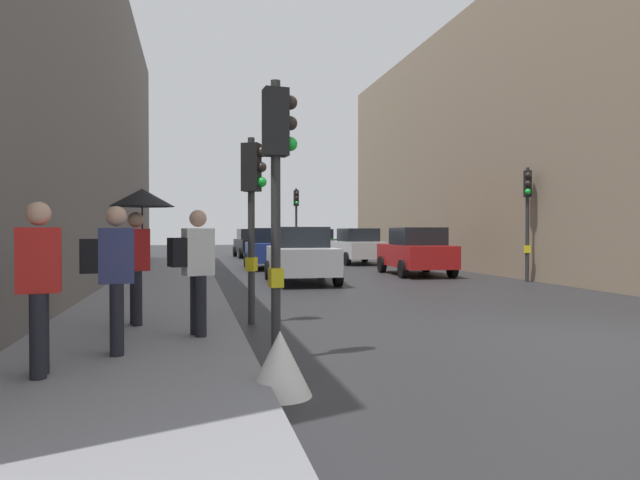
# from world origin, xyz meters

# --- Properties ---
(ground_plane) EXTENTS (120.00, 120.00, 0.00)m
(ground_plane) POSITION_xyz_m (0.00, 0.00, 0.00)
(ground_plane) COLOR #28282B
(sidewalk_kerb) EXTENTS (3.01, 40.00, 0.16)m
(sidewalk_kerb) POSITION_xyz_m (-6.56, 6.00, 0.08)
(sidewalk_kerb) COLOR gray
(sidewalk_kerb) RESTS_ON ground
(building_facade_right) EXTENTS (12.00, 30.48, 10.64)m
(building_facade_right) POSITION_xyz_m (11.06, 13.35, 5.32)
(building_facade_right) COLOR gray
(building_facade_right) RESTS_ON ground
(traffic_light_near_left) EXTENTS (0.44, 0.27, 3.51)m
(traffic_light_near_left) POSITION_xyz_m (-4.73, -0.48, 2.42)
(traffic_light_near_left) COLOR #2D2D2D
(traffic_light_near_left) RESTS_ON ground
(traffic_light_far_median) EXTENTS (0.24, 0.43, 3.92)m
(traffic_light_far_median) POSITION_xyz_m (-0.27, 22.37, 2.70)
(traffic_light_far_median) COLOR #2D2D2D
(traffic_light_far_median) RESTS_ON ground
(traffic_light_mid_street) EXTENTS (0.36, 0.45, 3.67)m
(traffic_light_mid_street) POSITION_xyz_m (4.75, 8.69, 2.53)
(traffic_light_mid_street) COLOR #2D2D2D
(traffic_light_mid_street) RESTS_ON ground
(traffic_light_near_right) EXTENTS (0.45, 0.35, 3.27)m
(traffic_light_near_right) POSITION_xyz_m (-4.74, 2.43, 2.26)
(traffic_light_near_right) COLOR #2D2D2D
(traffic_light_near_right) RESTS_ON ground
(car_green_estate) EXTENTS (2.11, 4.25, 1.76)m
(car_green_estate) POSITION_xyz_m (2.54, 29.71, 0.88)
(car_green_estate) COLOR #2D6038
(car_green_estate) RESTS_ON ground
(car_red_sedan) EXTENTS (2.22, 4.30, 1.76)m
(car_red_sedan) POSITION_xyz_m (2.33, 12.09, 0.88)
(car_red_sedan) COLOR red
(car_red_sedan) RESTS_ON ground
(car_white_compact) EXTENTS (2.10, 4.24, 1.76)m
(car_white_compact) POSITION_xyz_m (2.24, 19.42, 0.88)
(car_white_compact) COLOR silver
(car_white_compact) RESTS_ON ground
(car_silver_hatchback) EXTENTS (2.16, 4.27, 1.76)m
(car_silver_hatchback) POSITION_xyz_m (-2.41, 10.03, 0.88)
(car_silver_hatchback) COLOR #BCBCC1
(car_silver_hatchback) RESTS_ON ground
(car_dark_suv) EXTENTS (2.18, 4.28, 1.76)m
(car_dark_suv) POSITION_xyz_m (-2.10, 27.46, 0.88)
(car_dark_suv) COLOR black
(car_dark_suv) RESTS_ON ground
(car_blue_van) EXTENTS (2.08, 4.23, 1.76)m
(car_blue_van) POSITION_xyz_m (-2.45, 17.04, 0.88)
(car_blue_van) COLOR navy
(car_blue_van) RESTS_ON ground
(pedestrian_with_umbrella) EXTENTS (1.00, 1.00, 2.14)m
(pedestrian_with_umbrella) POSITION_xyz_m (-6.57, 1.79, 1.84)
(pedestrian_with_umbrella) COLOR black
(pedestrian_with_umbrella) RESTS_ON sidewalk_kerb
(pedestrian_with_grey_backpack) EXTENTS (0.62, 0.36, 1.77)m
(pedestrian_with_grey_backpack) POSITION_xyz_m (-6.70, -0.39, 1.16)
(pedestrian_with_grey_backpack) COLOR black
(pedestrian_with_grey_backpack) RESTS_ON sidewalk_kerb
(pedestrian_with_black_backpack) EXTENTS (0.66, 0.45, 1.77)m
(pedestrian_with_black_backpack) POSITION_xyz_m (-5.74, 0.61, 1.16)
(pedestrian_with_black_backpack) COLOR black
(pedestrian_with_black_backpack) RESTS_ON sidewalk_kerb
(pedestrian_in_red_jacket) EXTENTS (0.43, 0.36, 1.77)m
(pedestrian_in_red_jacket) POSITION_xyz_m (-7.29, -1.31, 1.13)
(pedestrian_in_red_jacket) COLOR black
(pedestrian_in_red_jacket) RESTS_ON sidewalk_kerb
(warning_sign_triangle) EXTENTS (0.64, 0.64, 0.65)m
(warning_sign_triangle) POSITION_xyz_m (-4.94, -1.98, 0.33)
(warning_sign_triangle) COLOR silver
(warning_sign_triangle) RESTS_ON ground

